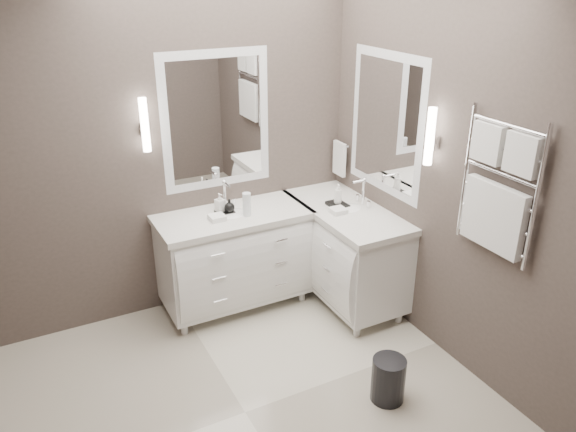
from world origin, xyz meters
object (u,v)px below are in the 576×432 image
vanity_back (234,254)px  towel_ladder (497,194)px  waste_bin (388,379)px  vanity_right (345,248)px

vanity_back → towel_ladder: towel_ladder is taller
waste_bin → towel_ladder: bearing=-7.2°
vanity_right → waste_bin: size_ratio=3.94×
waste_bin → vanity_right: bearing=70.8°
vanity_back → towel_ladder: size_ratio=1.38×
vanity_back → towel_ladder: 2.16m
waste_bin → vanity_back: bearing=106.3°
vanity_right → towel_ladder: (0.23, -1.30, 0.91)m
vanity_right → vanity_back: bearing=159.6°
towel_ladder → vanity_back: bearing=124.1°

